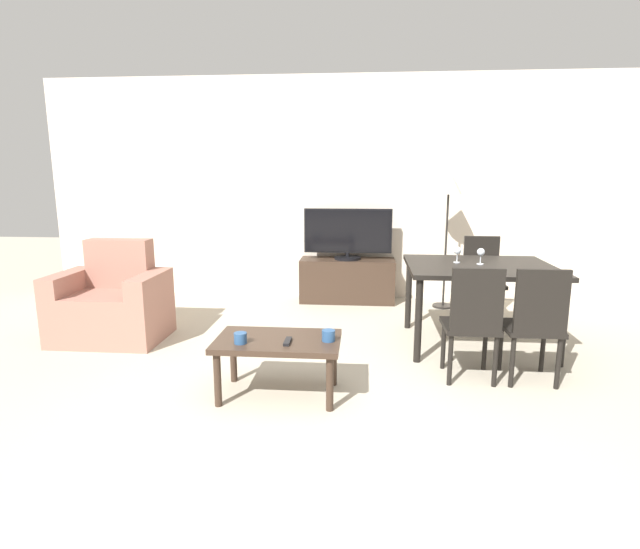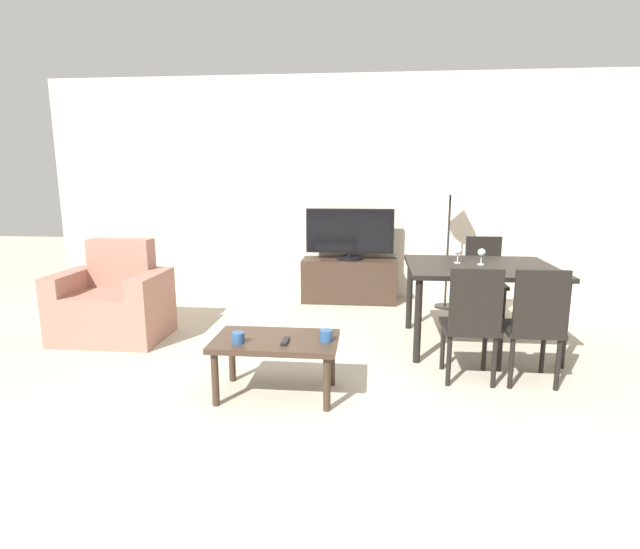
% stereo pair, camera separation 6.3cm
% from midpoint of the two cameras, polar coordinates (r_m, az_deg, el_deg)
% --- Properties ---
extents(ground_plane, '(18.00, 18.00, 0.00)m').
position_cam_midpoint_polar(ground_plane, '(2.99, 0.36, -19.62)').
color(ground_plane, '#B2A893').
extents(wall_back, '(7.64, 0.06, 2.70)m').
position_cam_midpoint_polar(wall_back, '(6.24, 3.18, 9.70)').
color(wall_back, beige).
rests_on(wall_back, ground_plane).
extents(armchair, '(0.97, 0.70, 0.92)m').
position_cam_midpoint_polar(armchair, '(5.10, -22.99, -3.22)').
color(armchair, '#9E6B5B').
rests_on(armchair, ground_plane).
extents(tv_stand, '(1.14, 0.42, 0.52)m').
position_cam_midpoint_polar(tv_stand, '(6.09, 2.84, -0.67)').
color(tv_stand, '#38281E').
rests_on(tv_stand, ground_plane).
extents(tv, '(1.05, 0.32, 0.61)m').
position_cam_midpoint_polar(tv, '(6.00, 2.90, 4.66)').
color(tv, black).
rests_on(tv, tv_stand).
extents(coffee_table, '(0.86, 0.52, 0.42)m').
position_cam_midpoint_polar(coffee_table, '(3.52, -5.35, -8.18)').
color(coffee_table, '#38281E').
rests_on(coffee_table, ground_plane).
extents(dining_table, '(1.27, 1.06, 0.75)m').
position_cam_midpoint_polar(dining_table, '(4.65, 17.40, 0.11)').
color(dining_table, black).
rests_on(dining_table, ground_plane).
extents(dining_chair_near, '(0.40, 0.40, 0.89)m').
position_cam_midpoint_polar(dining_chair_near, '(3.85, 16.61, -4.93)').
color(dining_chair_near, black).
rests_on(dining_chair_near, ground_plane).
extents(dining_chair_far, '(0.40, 0.40, 0.89)m').
position_cam_midpoint_polar(dining_chair_far, '(5.54, 17.73, -0.06)').
color(dining_chair_far, black).
rests_on(dining_chair_far, ground_plane).
extents(dining_chair_near_right, '(0.40, 0.40, 0.89)m').
position_cam_midpoint_polar(dining_chair_near_right, '(3.97, 22.93, -4.90)').
color(dining_chair_near_right, black).
rests_on(dining_chair_near_right, ground_plane).
extents(floor_lamp, '(0.29, 0.29, 1.58)m').
position_cam_midpoint_polar(floor_lamp, '(5.85, 14.18, 9.23)').
color(floor_lamp, black).
rests_on(floor_lamp, ground_plane).
extents(remote_primary, '(0.04, 0.15, 0.02)m').
position_cam_midpoint_polar(remote_primary, '(3.41, -4.26, -7.63)').
color(remote_primary, black).
rests_on(remote_primary, coffee_table).
extents(cup_white_near, '(0.09, 0.09, 0.07)m').
position_cam_midpoint_polar(cup_white_near, '(3.43, -9.61, -7.18)').
color(cup_white_near, navy).
rests_on(cup_white_near, coffee_table).
extents(cup_colored_far, '(0.09, 0.09, 0.08)m').
position_cam_midpoint_polar(cup_colored_far, '(3.43, 0.44, -6.99)').
color(cup_colored_far, navy).
rests_on(cup_colored_far, coffee_table).
extents(wine_glass_left, '(0.07, 0.07, 0.15)m').
position_cam_midpoint_polar(wine_glass_left, '(4.64, 17.53, 2.35)').
color(wine_glass_left, silver).
rests_on(wine_glass_left, dining_table).
extents(wine_glass_center, '(0.07, 0.07, 0.15)m').
position_cam_midpoint_polar(wine_glass_center, '(4.67, 15.05, 2.55)').
color(wine_glass_center, silver).
rests_on(wine_glass_center, dining_table).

